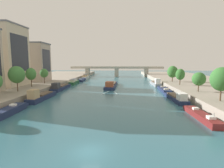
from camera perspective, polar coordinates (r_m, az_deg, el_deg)
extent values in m
plane|color=#336675|center=(22.22, -7.36, -21.18)|extent=(400.00, 400.00, 0.00)
cube|color=gray|center=(86.28, -26.70, 0.12)|extent=(36.00, 170.00, 2.09)
cube|color=gray|center=(82.81, 28.60, -0.26)|extent=(36.00, 170.00, 2.09)
cube|color=#1E284C|center=(74.56, -0.22, -0.50)|extent=(4.65, 21.01, 1.08)
cube|color=#1E284C|center=(85.21, 0.45, 0.55)|extent=(3.79, 1.36, 0.91)
cube|color=#1E284C|center=(74.48, -0.22, -0.06)|extent=(4.72, 21.01, 0.06)
cube|color=#9E5133|center=(67.35, -0.79, -0.02)|extent=(3.10, 4.27, 1.85)
cube|color=black|center=(69.39, -0.61, 0.43)|extent=(2.37, 0.11, 0.52)
cube|color=brown|center=(76.52, -0.08, 0.29)|extent=(3.44, 10.96, 0.36)
cylinder|color=#232328|center=(68.17, -0.22, -0.25)|extent=(0.07, 0.07, 1.10)
cube|color=#A5D1DB|center=(59.92, 1.21, -2.91)|extent=(1.81, 5.91, 0.03)
cube|color=#A5D1DB|center=(60.27, -2.21, -2.85)|extent=(2.19, 5.82, 0.03)
cube|color=#1E284C|center=(40.63, -31.45, -7.97)|extent=(2.68, 11.46, 1.29)
cube|color=#1E284C|center=(45.60, -27.26, -5.97)|extent=(2.36, 1.31, 1.01)
cube|color=#1E284C|center=(40.47, -31.52, -7.05)|extent=(2.72, 11.46, 0.06)
cube|color=white|center=(42.47, -29.67, -5.98)|extent=(1.24, 0.92, 0.40)
cube|color=#1E284C|center=(53.35, -21.92, -4.06)|extent=(2.87, 13.63, 1.20)
cube|color=#1E284C|center=(59.72, -18.95, -2.65)|extent=(2.58, 1.28, 0.97)
cube|color=#1E284C|center=(53.23, -21.95, -3.40)|extent=(2.92, 13.63, 0.06)
cube|color=tan|center=(48.99, -24.37, -3.00)|extent=(2.06, 2.74, 2.29)
cube|color=black|center=(50.12, -23.65, -2.35)|extent=(1.62, 0.05, 0.64)
cube|color=brown|center=(54.40, -21.34, -2.92)|extent=(2.19, 7.10, 0.36)
cylinder|color=#232328|center=(49.37, -23.62, -3.59)|extent=(0.07, 0.07, 1.10)
cube|color=#1E284C|center=(70.06, -16.31, -1.25)|extent=(3.06, 16.03, 1.17)
cube|color=#1E284C|center=(77.92, -14.36, -0.27)|extent=(2.71, 1.28, 0.95)
cube|color=#1E284C|center=(69.98, -16.33, -0.75)|extent=(3.11, 16.03, 0.06)
cube|color=#38383D|center=(64.77, -17.90, -0.51)|extent=(2.17, 3.23, 2.00)
cube|color=black|center=(66.23, -17.43, -0.07)|extent=(1.70, 0.05, 0.56)
cube|color=brown|center=(71.45, -15.93, -0.41)|extent=(2.32, 8.35, 0.36)
cylinder|color=#232328|center=(65.27, -17.34, -0.83)|extent=(0.07, 0.07, 1.10)
cube|color=#235633|center=(86.16, -12.34, 0.44)|extent=(2.48, 11.29, 1.25)
cube|color=#235633|center=(91.91, -11.42, 0.95)|extent=(2.16, 1.30, 1.00)
cube|color=#235633|center=(86.09, -12.35, 0.87)|extent=(2.52, 11.30, 0.06)
cube|color=beige|center=(85.48, -12.46, 1.23)|extent=(1.99, 7.24, 1.15)
cube|color=#4C4C51|center=(85.42, -12.47, 1.64)|extent=(2.13, 7.46, 0.08)
cylinder|color=#232328|center=(82.70, -12.71, 1.01)|extent=(0.07, 0.07, 1.10)
cube|color=#1E284C|center=(99.89, -9.87, 1.34)|extent=(3.03, 12.69, 1.03)
cube|color=#1E284C|center=(106.38, -9.17, 1.77)|extent=(2.54, 1.30, 0.88)
cube|color=#1E284C|center=(99.83, -9.88, 1.66)|extent=(3.08, 12.69, 0.06)
cube|color=#9EBCD6|center=(102.52, -9.58, 1.93)|extent=(1.35, 0.94, 0.40)
cube|color=#9EBCD6|center=(96.36, -10.29, 1.61)|extent=(1.48, 1.14, 0.48)
cylinder|color=#232328|center=(96.01, -10.09, 1.78)|extent=(0.07, 0.07, 1.10)
cube|color=silver|center=(113.65, -8.54, 2.12)|extent=(2.20, 11.18, 1.23)
cube|color=silver|center=(119.44, -8.01, 2.44)|extent=(1.94, 1.29, 0.99)
cube|color=silver|center=(113.59, -8.54, 2.45)|extent=(2.24, 11.18, 0.06)
cube|color=tan|center=(112.99, -8.60, 2.82)|extent=(1.78, 7.16, 1.49)
cube|color=#4C4C51|center=(112.93, -8.61, 3.21)|extent=(1.90, 7.38, 0.08)
cylinder|color=#232328|center=(110.22, -8.72, 2.60)|extent=(0.07, 0.07, 1.10)
cube|color=maroon|center=(36.99, 27.28, -9.35)|extent=(2.44, 11.64, 1.03)
cube|color=maroon|center=(42.38, 23.72, -6.96)|extent=(2.08, 1.27, 0.88)
cube|color=maroon|center=(36.84, 27.33, -8.53)|extent=(2.48, 11.64, 0.06)
cube|color=white|center=(39.02, 25.74, -7.24)|extent=(1.10, 0.93, 0.40)
cube|color=white|center=(33.99, 29.73, -9.49)|extent=(1.21, 1.13, 0.48)
cylinder|color=#232328|center=(33.86, 30.43, -9.05)|extent=(0.07, 0.07, 1.10)
cube|color=#1E284C|center=(51.44, 20.14, -4.50)|extent=(3.11, 13.22, 0.99)
cube|color=#1E284C|center=(57.89, 17.95, -3.04)|extent=(2.59, 1.30, 0.86)
cube|color=#1E284C|center=(51.34, 20.17, -3.92)|extent=(3.16, 13.22, 0.06)
cube|color=white|center=(47.04, 21.96, -3.84)|extent=(2.10, 2.69, 1.80)
cube|color=black|center=(48.21, 21.42, -3.23)|extent=(1.61, 0.08, 0.50)
cube|color=brown|center=(52.52, 19.72, -3.43)|extent=(2.31, 6.90, 0.36)
cylinder|color=#232328|center=(47.73, 22.17, -4.12)|extent=(0.07, 0.07, 1.10)
cube|color=#1E284C|center=(65.97, 16.72, -1.84)|extent=(3.25, 12.94, 1.04)
cube|color=#1E284C|center=(72.53, 15.70, -0.92)|extent=(2.65, 1.33, 0.88)
cube|color=#1E284C|center=(65.88, 16.74, -1.36)|extent=(3.30, 12.94, 0.06)
cube|color=beige|center=(68.60, 16.29, -0.82)|extent=(1.41, 0.95, 0.40)
cube|color=beige|center=(62.36, 17.39, -1.61)|extent=(1.55, 1.16, 0.48)
cylinder|color=#232328|center=(62.16, 17.82, -1.36)|extent=(0.07, 0.07, 1.10)
cube|color=gray|center=(82.34, 14.01, 0.06)|extent=(2.91, 13.40, 1.20)
cube|color=gray|center=(89.16, 13.09, 0.70)|extent=(2.54, 1.30, 0.97)
cube|color=gray|center=(82.27, 14.02, 0.49)|extent=(2.96, 13.40, 0.06)
cube|color=white|center=(77.73, 14.73, 0.94)|extent=(2.04, 2.71, 2.23)
cube|color=black|center=(79.00, 14.53, 1.29)|extent=(1.59, 0.06, 0.63)
cube|color=brown|center=(83.54, 13.84, 0.75)|extent=(2.20, 6.98, 0.36)
cylinder|color=#232328|center=(78.40, 14.92, 0.57)|extent=(0.07, 0.07, 1.10)
cylinder|color=brown|center=(57.16, -28.58, -0.40)|extent=(0.27, 0.27, 3.52)
ellipsoid|color=#427F3D|center=(56.88, -28.77, 2.71)|extent=(4.49, 4.49, 4.91)
cylinder|color=brown|center=(65.25, -24.88, 0.56)|extent=(0.30, 0.30, 3.30)
ellipsoid|color=#427F3D|center=(65.02, -25.01, 2.99)|extent=(3.39, 3.39, 4.14)
cylinder|color=brown|center=(74.20, -21.28, 1.40)|extent=(0.27, 0.27, 3.14)
ellipsoid|color=#427F3D|center=(74.01, -21.37, 3.35)|extent=(3.21, 3.21, 3.51)
cylinder|color=brown|center=(44.72, 32.02, -2.61)|extent=(0.32, 0.32, 3.36)
ellipsoid|color=#336B2D|center=(44.35, 32.29, 1.35)|extent=(4.68, 4.68, 5.21)
cylinder|color=brown|center=(56.06, 26.44, -0.88)|extent=(0.32, 0.32, 2.59)
ellipsoid|color=#336B2D|center=(55.80, 26.57, 1.50)|extent=(3.77, 3.77, 3.82)
cylinder|color=brown|center=(69.56, 21.37, 0.87)|extent=(0.34, 0.34, 2.74)
ellipsoid|color=#336B2D|center=(69.35, 21.46, 2.94)|extent=(3.28, 3.28, 4.16)
cylinder|color=brown|center=(80.47, 19.14, 1.80)|extent=(0.40, 0.40, 2.84)
ellipsoid|color=#336B2D|center=(80.27, 19.23, 3.81)|extent=(4.48, 4.48, 5.09)
cube|color=beige|center=(72.17, -31.64, 7.71)|extent=(11.25, 12.77, 20.83)
cube|color=slate|center=(73.24, -32.22, 16.06)|extent=(11.59, 13.15, 0.50)
cube|color=#232833|center=(69.16, -27.81, 8.88)|extent=(0.04, 10.22, 12.50)
cube|color=#A89989|center=(86.27, -25.26, 6.35)|extent=(15.17, 9.83, 16.35)
cube|color=#565B66|center=(86.65, -25.57, 11.92)|extent=(15.62, 10.13, 0.50)
cube|color=#232833|center=(82.93, -20.63, 7.13)|extent=(0.04, 7.87, 9.81)
cube|color=#ADA899|center=(126.47, 1.53, 5.22)|extent=(66.54, 4.40, 0.60)
cube|color=#ADA899|center=(124.45, 1.50, 5.54)|extent=(66.54, 0.30, 0.90)
cube|color=#ADA899|center=(128.45, 1.55, 5.59)|extent=(66.54, 0.30, 0.90)
cube|color=#ADA899|center=(129.02, -7.98, 3.76)|extent=(2.80, 3.60, 5.86)
cube|color=#ADA899|center=(126.63, 1.52, 3.76)|extent=(2.80, 3.60, 5.86)
cube|color=#ADA899|center=(127.78, 11.12, 3.66)|extent=(2.80, 3.60, 5.86)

